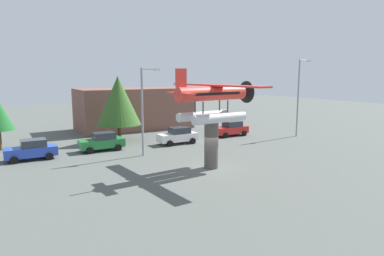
% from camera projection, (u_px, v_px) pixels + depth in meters
% --- Properties ---
extents(ground_plane, '(140.00, 140.00, 0.00)m').
position_uv_depth(ground_plane, '(211.00, 168.00, 27.22)').
color(ground_plane, '#515651').
extents(display_pedestal, '(1.10, 1.10, 3.70)m').
position_uv_depth(display_pedestal, '(211.00, 145.00, 26.94)').
color(display_pedestal, '#4C4742').
rests_on(display_pedestal, ground).
extents(floatplane_monument, '(7.00, 10.46, 4.00)m').
position_uv_depth(floatplane_monument, '(213.00, 100.00, 26.47)').
color(floatplane_monument, silver).
rests_on(floatplane_monument, display_pedestal).
extents(car_near_blue, '(4.20, 2.02, 1.76)m').
position_uv_depth(car_near_blue, '(31.00, 150.00, 29.71)').
color(car_near_blue, '#2847B7').
rests_on(car_near_blue, ground).
extents(car_mid_green, '(4.20, 2.02, 1.76)m').
position_uv_depth(car_mid_green, '(102.00, 142.00, 33.27)').
color(car_mid_green, '#237A38').
rests_on(car_mid_green, ground).
extents(car_far_white, '(4.20, 2.02, 1.76)m').
position_uv_depth(car_far_white, '(178.00, 136.00, 36.54)').
color(car_far_white, white).
rests_on(car_far_white, ground).
extents(car_distant_red, '(4.20, 2.02, 1.76)m').
position_uv_depth(car_distant_red, '(231.00, 129.00, 41.21)').
color(car_distant_red, red).
rests_on(car_distant_red, ground).
extents(streetlight_primary, '(1.84, 0.28, 7.87)m').
position_uv_depth(streetlight_primary, '(144.00, 105.00, 30.76)').
color(streetlight_primary, gray).
rests_on(streetlight_primary, ground).
extents(streetlight_secondary, '(1.84, 0.28, 8.98)m').
position_uv_depth(streetlight_secondary, '(299.00, 93.00, 40.43)').
color(streetlight_secondary, gray).
rests_on(streetlight_secondary, ground).
extents(storefront_building, '(14.71, 7.11, 5.44)m').
position_uv_depth(storefront_building, '(134.00, 109.00, 46.59)').
color(storefront_building, brown).
rests_on(storefront_building, ground).
extents(tree_east, '(4.74, 4.74, 7.14)m').
position_uv_depth(tree_east, '(118.00, 101.00, 37.20)').
color(tree_east, brown).
rests_on(tree_east, ground).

